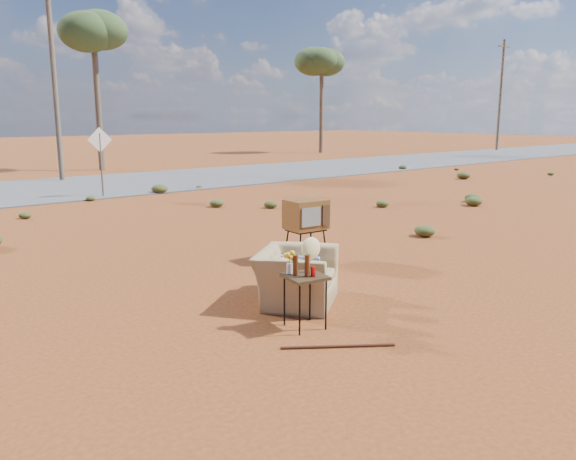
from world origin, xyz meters
TOP-DOWN VIEW (x-y plane):
  - ground at (0.00, 0.00)m, footprint 140.00×140.00m
  - highway at (0.00, 15.00)m, footprint 140.00×7.00m
  - armchair at (-0.38, 0.29)m, footprint 1.45×1.48m
  - tv_unit at (1.23, 1.92)m, footprint 0.72×0.60m
  - side_table at (-0.97, -0.51)m, footprint 0.53×0.53m
  - rusty_bar at (-1.07, -1.24)m, footprint 1.06×0.77m
  - road_sign at (1.50, 12.00)m, footprint 0.78×0.06m
  - eucalyptus_center at (5.00, 21.00)m, footprint 3.20×3.20m
  - eucalyptus_right at (22.00, 24.00)m, footprint 3.20×3.20m
  - utility_pole_center at (2.00, 17.50)m, footprint 1.40×0.20m
  - utility_pole_east at (34.00, 17.50)m, footprint 1.40×0.20m
  - scrub_patch at (-0.82, 4.41)m, footprint 17.49×8.07m

SIDE VIEW (x-z plane):
  - ground at x=0.00m, z-range 0.00..0.00m
  - rusty_bar at x=-1.07m, z-range 0.00..0.03m
  - highway at x=0.00m, z-range 0.00..0.04m
  - scrub_patch at x=-0.82m, z-range -0.03..0.30m
  - armchair at x=-0.38m, z-range -0.03..0.96m
  - side_table at x=-0.97m, z-range 0.21..1.14m
  - tv_unit at x=1.23m, z-range 0.26..1.35m
  - road_sign at x=1.50m, z-range 0.41..2.60m
  - utility_pole_center at x=2.00m, z-range 0.15..8.15m
  - utility_pole_east at x=34.00m, z-range 0.15..8.15m
  - eucalyptus_right at x=22.00m, z-range 2.39..9.49m
  - eucalyptus_center at x=5.00m, z-range 2.63..10.23m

